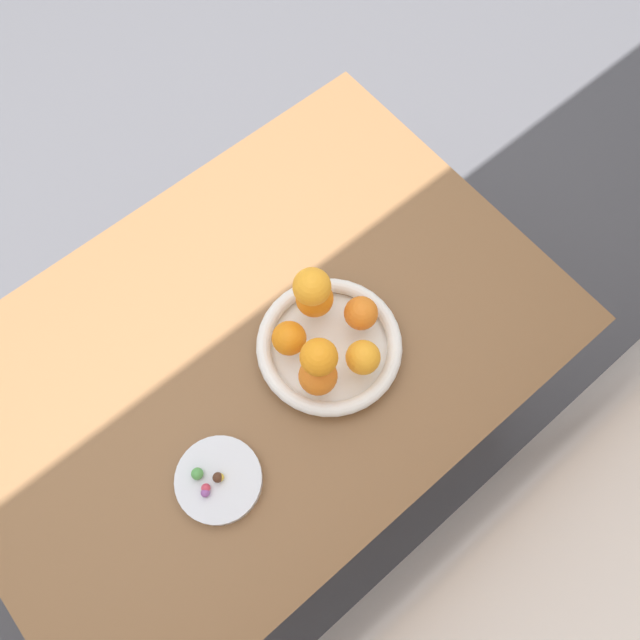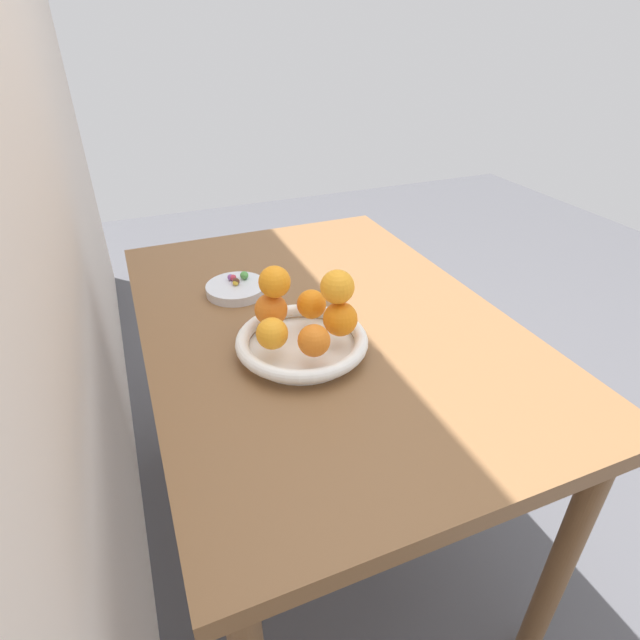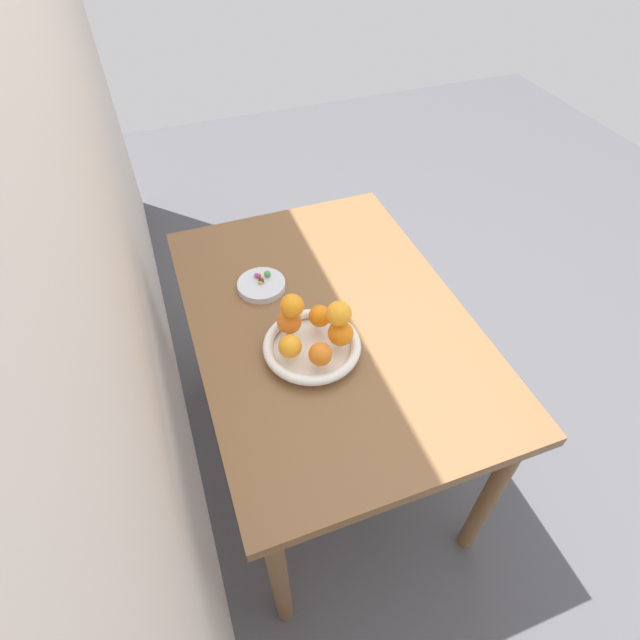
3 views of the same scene
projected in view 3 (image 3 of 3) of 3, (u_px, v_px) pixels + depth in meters
The scene contains 17 objects.
ground_plane at pixel (327, 448), 1.95m from camera, with size 6.00×6.00×0.00m, color #4C4C51.
wall_back at pixel (76, 194), 0.92m from camera, with size 4.00×0.05×2.50m, color beige.
dining_table at pixel (329, 338), 1.48m from camera, with size 1.10×0.76×0.74m.
fruit_bowl at pixel (312, 347), 1.31m from camera, with size 0.26×0.26×0.04m.
candy_dish at pixel (261, 285), 1.49m from camera, with size 0.14×0.14×0.02m, color silver.
orange_0 at pixel (320, 354), 1.23m from camera, with size 0.06×0.06×0.06m, color orange.
orange_1 at pixel (341, 333), 1.27m from camera, with size 0.07×0.07×0.07m, color orange.
orange_2 at pixel (320, 316), 1.32m from camera, with size 0.06×0.06×0.06m, color orange.
orange_3 at pixel (289, 322), 1.30m from camera, with size 0.07×0.07×0.07m, color orange.
orange_4 at pixel (290, 346), 1.25m from camera, with size 0.06×0.06×0.06m, color orange.
orange_5 at pixel (339, 314), 1.23m from camera, with size 0.06×0.06×0.06m, color orange.
orange_6 at pixel (292, 306), 1.25m from camera, with size 0.06×0.06×0.06m, color orange.
candy_ball_0 at pixel (259, 276), 1.49m from camera, with size 0.02×0.02×0.02m, color #C6384C.
candy_ball_1 at pixel (261, 281), 1.47m from camera, with size 0.02×0.02×0.02m, color #472819.
candy_ball_2 at pixel (257, 275), 1.49m from camera, with size 0.02×0.02×0.02m, color #8C4C99.
candy_ball_3 at pixel (261, 282), 1.47m from camera, with size 0.01×0.01×0.01m, color gold.
candy_ball_4 at pixel (267, 274), 1.49m from camera, with size 0.02×0.02×0.02m, color #4C9947.
Camera 3 is at (-0.91, 0.36, 1.76)m, focal length 28.00 mm.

